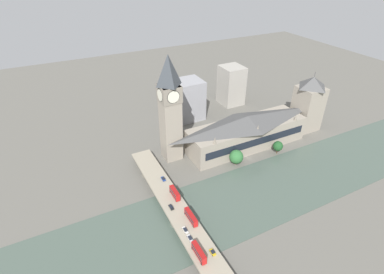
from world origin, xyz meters
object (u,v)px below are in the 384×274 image
victoria_tower (308,103)px  car_northbound_lead (213,252)px  clock_tower (170,107)px  double_decker_bus_rear (191,217)px  double_decker_bus_mid (175,193)px  car_northbound_tail (163,179)px  car_southbound_tail (171,207)px  car_southbound_lead (190,238)px  parliament_hall (247,131)px  double_decker_bus_lead (199,252)px  car_northbound_mid (185,230)px  road_bridge (181,217)px

victoria_tower → car_northbound_lead: victoria_tower is taller
clock_tower → double_decker_bus_rear: 74.90m
clock_tower → double_decker_bus_mid: (-44.94, 17.69, -31.65)m
car_northbound_tail → car_southbound_tail: 25.34m
clock_tower → car_northbound_lead: size_ratio=19.91×
car_northbound_lead → car_southbound_lead: bearing=25.9°
victoria_tower → car_southbound_lead: (-64.63, 140.19, -16.33)m
parliament_hall → car_southbound_lead: 103.11m
car_southbound_tail → clock_tower: bearing=-24.0°
double_decker_bus_mid → car_southbound_tail: 9.67m
victoria_tower → car_northbound_tail: size_ratio=11.23×
double_decker_bus_mid → car_northbound_lead: double_decker_bus_mid is taller
double_decker_bus_mid → double_decker_bus_rear: 20.58m
car_northbound_lead → car_southbound_lead: (12.23, 5.93, -0.06)m
double_decker_bus_mid → double_decker_bus_rear: bearing=-179.3°
double_decker_bus_lead → car_northbound_lead: (-1.64, -6.59, -2.03)m
parliament_hall → car_northbound_mid: (-58.82, 80.06, -6.32)m
parliament_hall → victoria_tower: 60.87m
victoria_tower → double_decker_bus_rear: victoria_tower is taller
road_bridge → double_decker_bus_lead: bearing=173.3°
car_southbound_tail → road_bridge: bearing=-162.3°
car_southbound_lead → car_northbound_tail: bearing=-6.4°
road_bridge → double_decker_bus_lead: 27.36m
clock_tower → car_northbound_mid: (-70.70, 23.35, -33.73)m
road_bridge → car_northbound_mid: bearing=167.0°
victoria_tower → double_decker_bus_lead: 160.31m
double_decker_bus_rear → clock_tower: bearing=-14.9°
double_decker_bus_rear → parliament_hall: bearing=-54.1°
victoria_tower → parliament_hall: bearing=90.1°
victoria_tower → double_decker_bus_rear: bearing=111.8°
parliament_hall → car_northbound_tail: 76.61m
double_decker_bus_rear → car_northbound_tail: 37.82m
road_bridge → car_northbound_mid: car_northbound_mid is taller
clock_tower → double_decker_bus_mid: clock_tower is taller
double_decker_bus_lead → car_southbound_tail: (34.52, -0.75, -2.07)m
clock_tower → victoria_tower: bearing=-95.8°
car_southbound_tail → double_decker_bus_rear: bearing=-155.6°
parliament_hall → double_decker_bus_lead: size_ratio=8.23×
car_northbound_lead → car_southbound_lead: size_ratio=0.82×
double_decker_bus_rear → car_southbound_tail: bearing=24.4°
double_decker_bus_rear → car_southbound_lead: (-10.92, 5.99, -1.91)m
parliament_hall → double_decker_bus_lead: 110.44m
parliament_hall → victoria_tower: (0.06, -60.04, 10.00)m
double_decker_bus_mid → parliament_hall: bearing=-66.0°
double_decker_bus_lead → car_northbound_tail: double_decker_bus_lead is taller
clock_tower → car_northbound_tail: bearing=147.1°
double_decker_bus_lead → car_southbound_tail: double_decker_bus_lead is taller
car_northbound_tail → car_southbound_lead: bearing=173.6°
clock_tower → car_southbound_lead: clock_tower is taller
clock_tower → double_decker_bus_lead: 95.70m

